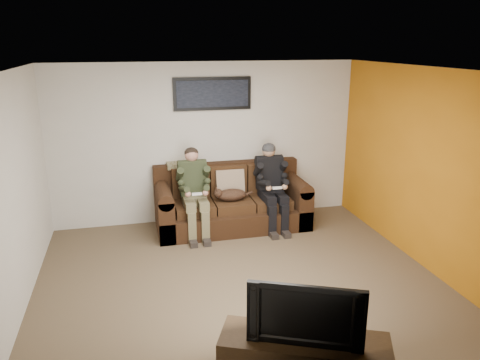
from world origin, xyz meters
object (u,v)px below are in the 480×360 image
object	(u,v)px
person_left	(194,187)
person_right	(271,181)
sofa	(231,203)
framed_poster	(213,94)
television	(306,310)
cat	(230,195)

from	to	relation	value
person_left	person_right	size ratio (longest dim) A/B	0.99
sofa	framed_poster	xyz separation A→B (m)	(-0.20, 0.38, 1.73)
framed_poster	television	xyz separation A→B (m)	(0.00, -4.17, -1.36)
television	framed_poster	bearing A→B (deg)	114.43
person_right	framed_poster	xyz separation A→B (m)	(-0.82, 0.58, 1.33)
television	person_right	bearing A→B (deg)	101.52
person_right	person_left	bearing A→B (deg)	-179.98
cat	person_left	bearing A→B (deg)	-178.29
person_left	framed_poster	world-z (taller)	framed_poster
sofa	television	bearing A→B (deg)	-93.02
framed_poster	television	size ratio (longest dim) A/B	1.28
sofa	television	xyz separation A→B (m)	(-0.20, -3.79, 0.37)
sofa	cat	distance (m)	0.28
person_left	cat	bearing A→B (deg)	1.71
sofa	television	size ratio (longest dim) A/B	2.47
sofa	person_right	size ratio (longest dim) A/B	1.79
person_left	television	world-z (taller)	person_left
cat	framed_poster	bearing A→B (deg)	105.26
sofa	cat	world-z (taller)	sofa
sofa	person_left	size ratio (longest dim) A/B	1.80
sofa	person_right	bearing A→B (deg)	-18.01
framed_poster	person_left	bearing A→B (deg)	-125.87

